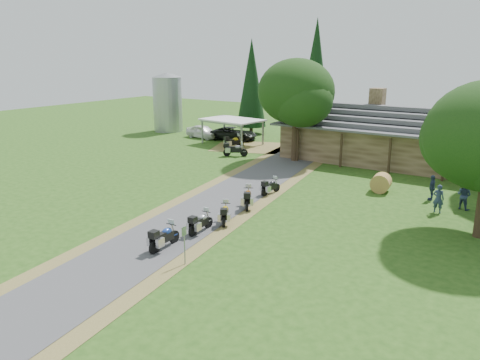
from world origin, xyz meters
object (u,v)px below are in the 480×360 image
Objects in this scene: lodge at (406,135)px; hay_bale at (381,183)px; carport at (232,132)px; motorcycle_carport_a at (234,141)px; silo at (168,102)px; motorcycle_row_e at (271,186)px; motorcycle_carport_b at (236,149)px; motorcycle_row_a at (164,236)px; car_dark_suv at (234,130)px; motorcycle_row_c at (225,212)px; motorcycle_row_d at (248,197)px; motorcycle_row_b at (201,221)px; car_white_sedan at (203,130)px.

lodge is 10.09m from hay_bale.
carport reaches higher than motorcycle_carport_a.
motorcycle_carport_a is at bearing 157.30° from hay_bale.
silo reaches higher than carport.
motorcycle_row_e is 0.84× the size of motorcycle_carport_b.
motorcycle_row_a is at bearing -93.97° from motorcycle_carport_b.
motorcycle_row_e is 15.98m from motorcycle_carport_a.
silo is at bearing 176.32° from lodge.
silo reaches higher than motorcycle_row_a.
car_dark_suv reaches higher than motorcycle_row_c.
carport is 3.13× the size of motorcycle_row_d.
motorcycle_row_c is 1.36× the size of hay_bale.
silo is 1.16× the size of carport.
motorcycle_row_b reaches higher than motorcycle_row_c.
motorcycle_row_c is at bearing -86.62° from motorcycle_carport_b.
motorcycle_row_a is (12.55, -24.26, -0.65)m from carport.
motorcycle_row_a is at bearing 174.60° from motorcycle_row_b.
motorcycle_carport_a is at bearing 98.23° from motorcycle_carport_b.
hay_bale is (19.59, -11.01, -0.42)m from car_dark_suv.
motorcycle_carport_a is (12.75, -4.62, -2.79)m from silo.
motorcycle_carport_b is at bearing 7.80° from motorcycle_row_d.
silo is 34.37m from motorcycle_row_b.
motorcycle_row_c is (14.16, -21.79, -0.46)m from car_dark_suv.
motorcycle_carport_a is at bearing -158.19° from car_dark_suv.
lodge is 15.39m from motorcycle_row_e.
carport is at bearing 154.04° from hay_bale.
carport is 2.92× the size of motorcycle_carport_a.
carport reaches higher than motorcycle_row_c.
hay_bale is (6.03, 4.57, 0.07)m from motorcycle_row_e.
motorcycle_row_e is (13.55, -15.57, -0.49)m from car_dark_suv.
hay_bale is at bearing -18.80° from carport.
motorcycle_row_d is at bearing -126.90° from hay_bale.
silo is 17.07m from motorcycle_carport_b.
motorcycle_row_c is at bearing -166.24° from motorcycle_row_e.
silo reaches higher than car_white_sedan.
motorcycle_row_e is at bearing -109.08° from lodge.
car_white_sedan is at bearing 57.50° from motorcycle_row_e.
motorcycle_row_d is at bearing -2.89° from motorcycle_row_a.
motorcycle_row_a is at bearing -164.47° from car_dark_suv.
motorcycle_row_b is 0.93× the size of motorcycle_row_d.
motorcycle_row_d reaches higher than motorcycle_row_c.
car_white_sedan reaches higher than motorcycle_row_d.
motorcycle_row_e is at bearing -1.84° from motorcycle_row_a.
motorcycle_row_c is 0.87× the size of motorcycle_carport_b.
lodge reaches higher than carport.
motorcycle_row_b is 1.06× the size of motorcycle_row_e.
motorcycle_row_b is (17.45, -22.75, -0.30)m from car_white_sedan.
lodge is 23.09m from motorcycle_row_b.
hay_bale is (5.42, 10.78, 0.04)m from motorcycle_row_c.
car_dark_suv is 29.72m from motorcycle_row_a.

